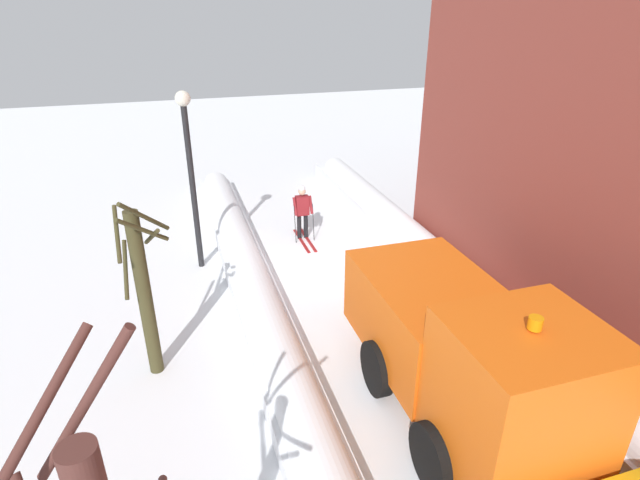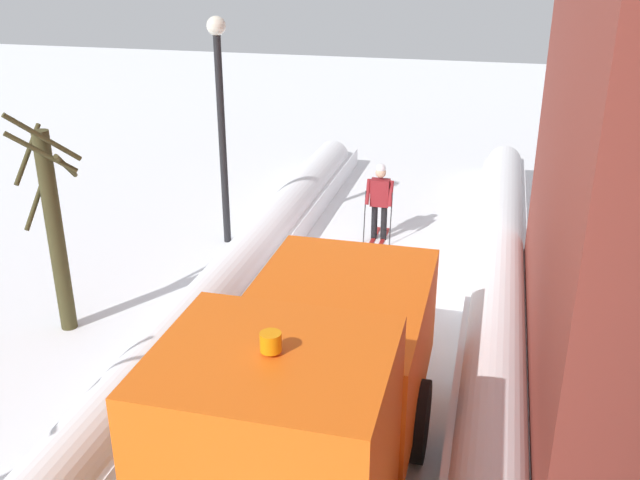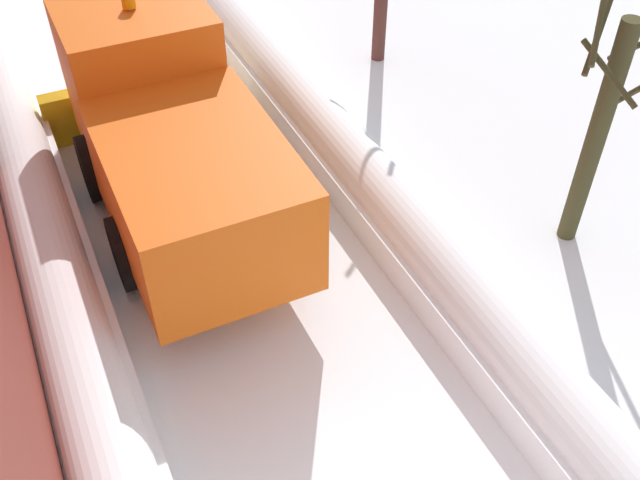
{
  "view_description": "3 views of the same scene",
  "coord_description": "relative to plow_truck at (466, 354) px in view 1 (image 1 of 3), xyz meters",
  "views": [
    {
      "loc": [
        4.1,
        12.17,
        6.97
      ],
      "look_at": [
        0.87,
        1.67,
        1.78
      ],
      "focal_mm": 28.31,
      "sensor_mm": 36.0,
      "label": 1
    },
    {
      "loc": [
        -2.18,
        12.88,
        6.34
      ],
      "look_at": [
        0.51,
        2.25,
        1.77
      ],
      "focal_mm": 40.11,
      "sensor_mm": 36.0,
      "label": 2
    },
    {
      "loc": [
        -2.15,
        -2.74,
        7.56
      ],
      "look_at": [
        0.7,
        3.29,
        1.41
      ],
      "focal_mm": 40.34,
      "sensor_mm": 36.0,
      "label": 3
    }
  ],
  "objects": [
    {
      "name": "bare_tree_near",
      "position": [
        5.27,
        -3.04,
        0.47
      ],
      "size": [
        0.98,
        1.3,
        4.01
      ],
      "color": "#3E391F",
      "rests_on": "ground"
    },
    {
      "name": "traffic_light_pole",
      "position": [
        -2.82,
        -2.1,
        1.65
      ],
      "size": [
        0.28,
        0.42,
        4.47
      ],
      "color": "black",
      "rests_on": "ground"
    },
    {
      "name": "skier",
      "position": [
        0.63,
        -8.47,
        -0.48
      ],
      "size": [
        0.62,
        1.8,
        1.81
      ],
      "color": "black",
      "rests_on": "ground"
    },
    {
      "name": "plow_truck",
      "position": [
        0.0,
        0.0,
        0.0
      ],
      "size": [
        3.2,
        5.98,
        3.12
      ],
      "color": "orange",
      "rests_on": "ground"
    },
    {
      "name": "street_lamp",
      "position": [
        3.97,
        -7.47,
        1.69
      ],
      "size": [
        0.4,
        0.4,
        4.97
      ],
      "color": "black",
      "rests_on": "ground"
    }
  ]
}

